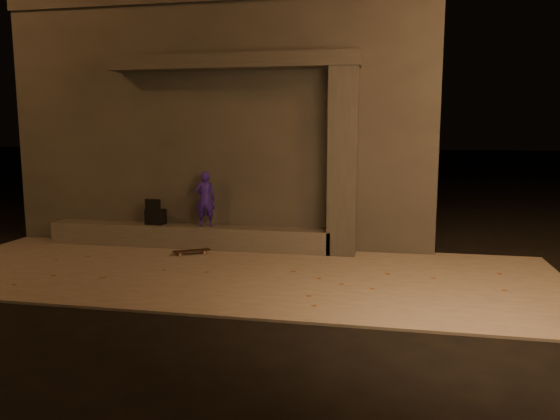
% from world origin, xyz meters
% --- Properties ---
extents(ground, '(120.00, 120.00, 0.00)m').
position_xyz_m(ground, '(0.00, 0.00, 0.00)').
color(ground, black).
rests_on(ground, ground).
extents(sidewalk, '(11.00, 4.40, 0.04)m').
position_xyz_m(sidewalk, '(0.00, 2.00, 0.02)').
color(sidewalk, '#6A645E').
rests_on(sidewalk, ground).
extents(building, '(9.00, 5.10, 5.22)m').
position_xyz_m(building, '(-1.00, 6.49, 2.61)').
color(building, '#393633').
rests_on(building, ground).
extents(ledge, '(6.00, 0.55, 0.45)m').
position_xyz_m(ledge, '(-1.50, 3.75, 0.27)').
color(ledge, '#4F4C47').
rests_on(ledge, sidewalk).
extents(column, '(0.55, 0.55, 3.60)m').
position_xyz_m(column, '(1.70, 3.75, 1.84)').
color(column, '#393633').
rests_on(column, sidewalk).
extents(canopy, '(5.00, 0.70, 0.28)m').
position_xyz_m(canopy, '(-0.50, 3.80, 3.78)').
color(canopy, '#393633').
rests_on(canopy, column).
extents(skateboarder, '(0.47, 0.36, 1.13)m').
position_xyz_m(skateboarder, '(-1.11, 3.75, 1.06)').
color(skateboarder, '#2D179A').
rests_on(skateboarder, ledge).
extents(backpack, '(0.41, 0.29, 0.55)m').
position_xyz_m(backpack, '(-2.21, 3.75, 0.68)').
color(backpack, black).
rests_on(backpack, ledge).
extents(skateboard, '(0.71, 0.55, 0.08)m').
position_xyz_m(skateboard, '(-1.18, 3.10, 0.11)').
color(skateboard, black).
rests_on(skateboard, sidewalk).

